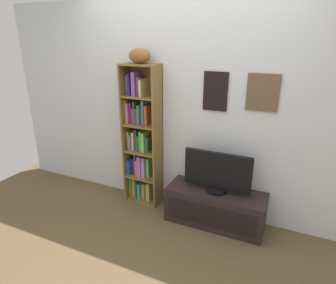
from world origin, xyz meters
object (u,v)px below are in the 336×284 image
Objects in this scene: tv_stand at (215,207)px; bookshelf at (141,140)px; football at (139,56)px; television at (217,173)px.

bookshelf is at bearing 173.47° from tv_stand.
football is at bearing -43.41° from bookshelf.
bookshelf is 6.08× the size of football.
tv_stand is (0.97, -0.11, -0.60)m from bookshelf.
bookshelf is 0.99m from television.
bookshelf is 1.15m from tv_stand.
tv_stand is at bearing -6.53° from bookshelf.
television is at bearing -5.01° from football.
football is at bearing 174.99° from television.
tv_stand is at bearing -90.00° from television.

